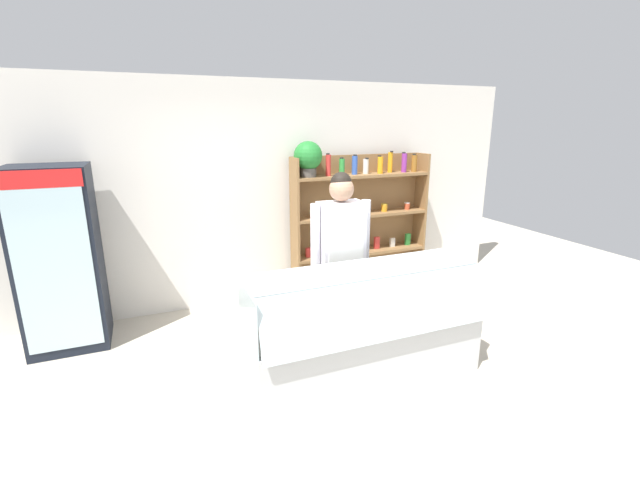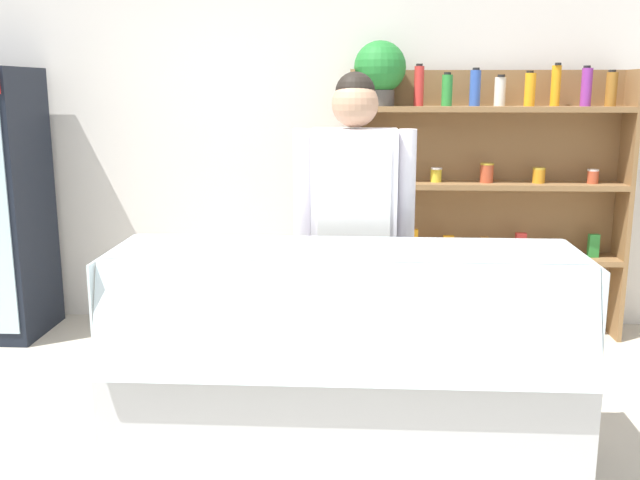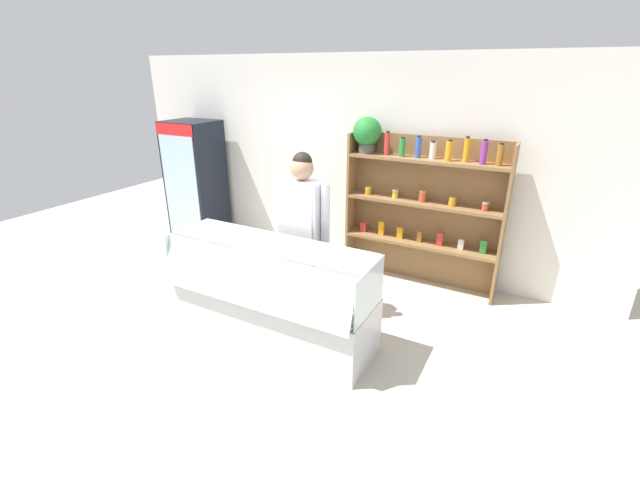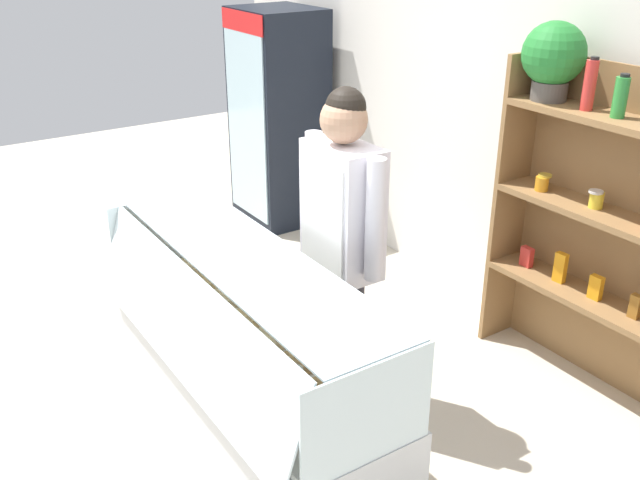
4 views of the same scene
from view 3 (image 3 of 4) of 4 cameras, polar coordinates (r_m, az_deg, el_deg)
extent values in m
plane|color=beige|center=(4.54, -8.74, -12.07)|extent=(12.00, 12.00, 0.00)
cube|color=white|center=(5.75, 3.64, 10.15)|extent=(6.80, 0.10, 2.70)
cube|color=black|center=(6.77, -16.12, 7.33)|extent=(0.72, 0.62, 1.82)
cube|color=silver|center=(6.56, -18.03, 6.66)|extent=(0.64, 0.01, 1.62)
cube|color=red|center=(6.40, -18.92, 13.76)|extent=(0.68, 0.01, 0.16)
cylinder|color=red|center=(6.92, -18.38, 2.32)|extent=(0.06, 0.06, 0.16)
cylinder|color=orange|center=(6.81, -17.52, 2.19)|extent=(0.06, 0.06, 0.17)
cylinder|color=#3356B2|center=(6.71, -16.63, 2.06)|extent=(0.06, 0.06, 0.19)
cylinder|color=purple|center=(6.60, -15.71, 1.94)|extent=(0.07, 0.07, 0.21)
cylinder|color=orange|center=(6.78, -18.87, 6.24)|extent=(0.07, 0.07, 0.19)
cylinder|color=#9E6623|center=(6.67, -17.99, 6.16)|extent=(0.05, 0.05, 0.20)
cylinder|color=orange|center=(6.57, -17.08, 6.05)|extent=(0.06, 0.06, 0.21)
cylinder|color=#2D8C38|center=(6.47, -16.12, 5.68)|extent=(0.06, 0.06, 0.16)
cylinder|color=red|center=(6.68, -19.37, 10.12)|extent=(0.07, 0.07, 0.18)
cylinder|color=#3356B2|center=(6.57, -18.46, 9.97)|extent=(0.05, 0.05, 0.16)
cylinder|color=orange|center=(6.46, -17.54, 9.97)|extent=(0.05, 0.05, 0.18)
cylinder|color=#3356B2|center=(6.36, -16.59, 10.03)|extent=(0.07, 0.07, 0.21)
cube|color=olive|center=(5.34, 13.79, 3.69)|extent=(1.85, 0.02, 1.81)
cube|color=olive|center=(5.50, 4.21, 4.80)|extent=(0.03, 0.28, 1.81)
cube|color=olive|center=(5.08, 23.29, 1.53)|extent=(0.03, 0.28, 1.81)
cube|color=olive|center=(5.34, 13.04, -0.40)|extent=(1.79, 0.28, 0.04)
cube|color=olive|center=(5.17, 13.51, 4.80)|extent=(1.79, 0.28, 0.04)
cube|color=olive|center=(5.05, 14.02, 10.29)|extent=(1.79, 0.28, 0.04)
cylinder|color=#4C4742|center=(5.27, 6.23, 12.04)|extent=(0.19, 0.19, 0.11)
sphere|color=#22782D|center=(5.24, 6.32, 14.18)|extent=(0.34, 0.34, 0.34)
cylinder|color=red|center=(5.15, 8.91, 12.55)|extent=(0.06, 0.06, 0.26)
cylinder|color=black|center=(5.14, 9.05, 14.06)|extent=(0.04, 0.04, 0.02)
cylinder|color=#2D8C38|center=(5.10, 10.89, 12.02)|extent=(0.07, 0.07, 0.20)
cylinder|color=black|center=(5.09, 11.01, 13.23)|extent=(0.05, 0.05, 0.02)
cylinder|color=#3356B2|center=(5.06, 12.98, 11.95)|extent=(0.07, 0.07, 0.23)
cylinder|color=black|center=(5.04, 13.07, 13.32)|extent=(0.05, 0.05, 0.02)
cylinder|color=silver|center=(5.04, 14.82, 11.48)|extent=(0.07, 0.07, 0.19)
cylinder|color=black|center=(5.00, 14.88, 12.59)|extent=(0.05, 0.05, 0.02)
cylinder|color=orange|center=(4.95, 16.78, 11.25)|extent=(0.07, 0.07, 0.21)
cylinder|color=black|center=(4.96, 17.00, 12.59)|extent=(0.05, 0.05, 0.02)
cylinder|color=orange|center=(4.96, 18.96, 11.32)|extent=(0.06, 0.06, 0.26)
cylinder|color=black|center=(4.92, 19.11, 12.86)|extent=(0.04, 0.04, 0.02)
cylinder|color=purple|center=(4.89, 21.01, 10.82)|extent=(0.07, 0.07, 0.24)
cylinder|color=black|center=(4.89, 21.25, 12.33)|extent=(0.04, 0.04, 0.02)
cylinder|color=#9E6623|center=(4.89, 22.89, 10.38)|extent=(0.07, 0.07, 0.22)
cylinder|color=black|center=(4.88, 23.11, 11.73)|extent=(0.05, 0.05, 0.02)
cylinder|color=orange|center=(5.34, 6.43, 6.47)|extent=(0.08, 0.08, 0.08)
cylinder|color=gold|center=(5.35, 6.53, 7.00)|extent=(0.08, 0.08, 0.01)
cylinder|color=yellow|center=(5.26, 10.01, 6.07)|extent=(0.08, 0.08, 0.09)
cylinder|color=silver|center=(5.23, 9.99, 6.55)|extent=(0.08, 0.08, 0.01)
cylinder|color=#BF4C2D|center=(5.15, 13.52, 5.64)|extent=(0.09, 0.09, 0.12)
cylinder|color=gold|center=(5.13, 13.58, 6.34)|extent=(0.09, 0.09, 0.01)
cylinder|color=orange|center=(5.08, 17.23, 4.86)|extent=(0.08, 0.08, 0.09)
cylinder|color=gold|center=(5.07, 17.30, 5.42)|extent=(0.08, 0.08, 0.01)
cylinder|color=#BF4C2D|center=(5.03, 21.16, 4.14)|extent=(0.07, 0.07, 0.08)
cylinder|color=silver|center=(5.02, 21.24, 4.67)|extent=(0.08, 0.08, 0.01)
cube|color=red|center=(5.53, 5.80, 1.73)|extent=(0.08, 0.04, 0.12)
cube|color=orange|center=(5.43, 8.19, 1.58)|extent=(0.07, 0.05, 0.18)
cube|color=orange|center=(5.37, 10.62, 0.93)|extent=(0.07, 0.04, 0.14)
cube|color=#9E6623|center=(5.31, 13.12, 0.44)|extent=(0.06, 0.04, 0.13)
cube|color=red|center=(5.25, 15.69, 0.12)|extent=(0.07, 0.04, 0.16)
cube|color=silver|center=(5.22, 18.26, -0.56)|extent=(0.07, 0.04, 0.12)
cube|color=#2D8C38|center=(5.18, 20.93, -0.86)|extent=(0.07, 0.05, 0.16)
cube|color=silver|center=(4.31, -6.45, -9.62)|extent=(2.05, 0.65, 0.55)
cube|color=white|center=(4.16, -6.62, -6.15)|extent=(1.99, 0.59, 0.03)
cube|color=silver|center=(3.85, -9.36, -5.31)|extent=(2.01, 0.16, 0.47)
cube|color=silver|center=(4.02, -6.48, -0.43)|extent=(2.01, 0.49, 0.01)
cube|color=silver|center=(4.69, -17.00, -0.91)|extent=(0.01, 0.61, 0.45)
cube|color=silver|center=(3.63, 6.64, -6.91)|extent=(0.01, 0.61, 0.45)
cube|color=beige|center=(4.69, -14.63, -2.86)|extent=(0.16, 0.11, 0.05)
cube|color=white|center=(4.57, -16.28, -3.72)|extent=(0.05, 0.03, 0.02)
cube|color=tan|center=(4.54, -12.37, -3.49)|extent=(0.16, 0.13, 0.05)
cube|color=white|center=(4.41, -14.01, -4.42)|extent=(0.05, 0.03, 0.02)
cube|color=beige|center=(4.39, -9.96, -4.10)|extent=(0.16, 0.13, 0.06)
cube|color=white|center=(4.26, -11.58, -5.15)|extent=(0.05, 0.03, 0.02)
cube|color=tan|center=(4.26, -7.38, -4.89)|extent=(0.16, 0.13, 0.05)
cube|color=white|center=(4.12, -8.97, -5.92)|extent=(0.05, 0.03, 0.02)
cube|color=beige|center=(4.14, -4.64, -5.56)|extent=(0.16, 0.12, 0.06)
cube|color=white|center=(4.00, -6.18, -6.74)|extent=(0.05, 0.03, 0.02)
cube|color=tan|center=(4.02, -1.73, -6.38)|extent=(0.16, 0.12, 0.05)
cube|color=white|center=(3.88, -3.20, -7.59)|extent=(0.05, 0.03, 0.02)
cube|color=tan|center=(3.92, 1.35, -7.21)|extent=(0.16, 0.12, 0.05)
cube|color=white|center=(3.77, -0.03, -8.46)|extent=(0.05, 0.03, 0.02)
cube|color=beige|center=(3.83, 4.60, -7.94)|extent=(0.17, 0.12, 0.06)
cube|color=white|center=(3.68, 3.33, -9.36)|extent=(0.05, 0.03, 0.02)
cylinder|color=#A35B4C|center=(4.57, -16.16, -3.28)|extent=(0.16, 0.12, 0.11)
cylinder|color=tan|center=(4.42, -14.11, -3.78)|extent=(0.18, 0.15, 0.13)
cylinder|color=white|center=(3.81, -0.96, -6.97)|extent=(0.07, 0.07, 0.19)
cylinder|color=white|center=(3.76, 0.38, -7.24)|extent=(0.07, 0.07, 0.20)
cylinder|color=#2D2D38|center=(4.68, -3.19, -4.90)|extent=(0.13, 0.13, 0.82)
cylinder|color=#2D2D38|center=(4.59, -1.19, -5.41)|extent=(0.13, 0.13, 0.82)
cube|color=white|center=(4.35, -2.34, 3.64)|extent=(0.42, 0.24, 0.68)
cube|color=white|center=(4.38, -3.10, -1.30)|extent=(0.36, 0.01, 1.26)
cylinder|color=white|center=(4.47, -5.24, 4.54)|extent=(0.09, 0.09, 0.61)
cylinder|color=white|center=(4.22, 0.72, 3.55)|extent=(0.09, 0.09, 0.61)
sphere|color=tan|center=(4.23, -2.43, 9.56)|extent=(0.23, 0.23, 0.23)
sphere|color=black|center=(4.22, -2.38, 10.35)|extent=(0.20, 0.20, 0.20)
camera|label=1|loc=(3.82, -61.93, 5.92)|focal=24.00mm
camera|label=2|loc=(2.26, -56.65, -10.10)|focal=40.00mm
camera|label=4|loc=(1.72, 49.39, 13.53)|focal=40.00mm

